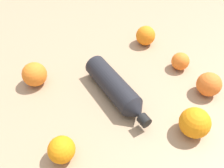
% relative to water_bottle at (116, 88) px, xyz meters
% --- Properties ---
extents(ground_plane, '(2.40, 2.40, 0.00)m').
position_rel_water_bottle_xyz_m(ground_plane, '(0.07, -0.00, -0.04)').
color(ground_plane, '#9E7F60').
extents(water_bottle, '(0.28, 0.17, 0.07)m').
position_rel_water_bottle_xyz_m(water_bottle, '(0.00, 0.00, 0.00)').
color(water_bottle, black).
rests_on(water_bottle, ground_plane).
extents(orange_0, '(0.06, 0.06, 0.06)m').
position_rel_water_bottle_xyz_m(orange_0, '(0.11, -0.24, -0.00)').
color(orange_0, orange).
rests_on(orange_0, ground_plane).
extents(orange_1, '(0.07, 0.07, 0.07)m').
position_rel_water_bottle_xyz_m(orange_1, '(-0.19, 0.16, -0.00)').
color(orange_1, orange).
rests_on(orange_1, ground_plane).
extents(orange_2, '(0.08, 0.08, 0.08)m').
position_rel_water_bottle_xyz_m(orange_2, '(0.09, 0.25, 0.00)').
color(orange_2, orange).
rests_on(orange_2, ground_plane).
extents(orange_3, '(0.08, 0.08, 0.08)m').
position_rel_water_bottle_xyz_m(orange_3, '(0.27, -0.16, 0.00)').
color(orange_3, orange).
rests_on(orange_3, ground_plane).
extents(orange_4, '(0.08, 0.08, 0.08)m').
position_rel_water_bottle_xyz_m(orange_4, '(-0.02, -0.29, 0.00)').
color(orange_4, orange).
rests_on(orange_4, ground_plane).
extents(orange_5, '(0.08, 0.08, 0.08)m').
position_rel_water_bottle_xyz_m(orange_5, '(-0.16, -0.19, 0.01)').
color(orange_5, orange).
rests_on(orange_5, ground_plane).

